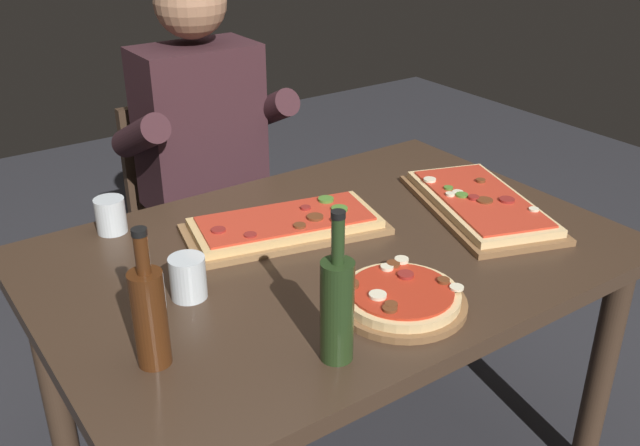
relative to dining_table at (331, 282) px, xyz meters
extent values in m
cube|color=#3D2B1E|center=(0.00, 0.00, 0.08)|extent=(1.40, 0.96, 0.04)
cylinder|color=#3D2B1E|center=(0.62, -0.40, -0.29)|extent=(0.07, 0.07, 0.70)
cylinder|color=#3D2B1E|center=(-0.62, 0.40, -0.29)|extent=(0.07, 0.07, 0.70)
cylinder|color=#3D2B1E|center=(0.62, 0.40, -0.29)|extent=(0.07, 0.07, 0.70)
cube|color=olive|center=(-0.05, 0.14, 0.10)|extent=(0.55, 0.34, 0.02)
cube|color=#DBB270|center=(-0.05, 0.14, 0.12)|extent=(0.50, 0.30, 0.02)
cube|color=red|center=(-0.05, 0.14, 0.13)|extent=(0.46, 0.27, 0.01)
cylinder|color=maroon|center=(0.05, 0.05, 0.14)|extent=(0.03, 0.03, 0.01)
cylinder|color=brown|center=(-0.04, 0.08, 0.14)|extent=(0.03, 0.03, 0.01)
cylinder|color=brown|center=(0.01, 0.09, 0.14)|extent=(0.04, 0.04, 0.01)
cylinder|color=maroon|center=(-0.17, 0.10, 0.14)|extent=(0.03, 0.03, 0.00)
cylinder|color=#4C7F2D|center=(0.10, 0.16, 0.14)|extent=(0.04, 0.04, 0.01)
cylinder|color=maroon|center=(-0.22, 0.17, 0.14)|extent=(0.04, 0.04, 0.00)
cylinder|color=#4C7F2D|center=(0.09, 0.10, 0.14)|extent=(0.04, 0.04, 0.01)
cylinder|color=maroon|center=(0.03, 0.15, 0.14)|extent=(0.03, 0.03, 0.01)
cube|color=brown|center=(0.46, -0.05, 0.10)|extent=(0.42, 0.56, 0.02)
cube|color=#E5C184|center=(0.46, -0.05, 0.12)|extent=(0.37, 0.52, 0.02)
cube|color=red|center=(0.46, -0.05, 0.13)|extent=(0.33, 0.47, 0.01)
cylinder|color=beige|center=(0.42, 0.11, 0.14)|extent=(0.04, 0.04, 0.01)
cylinder|color=beige|center=(0.39, 0.00, 0.14)|extent=(0.02, 0.02, 0.01)
cylinder|color=brown|center=(0.44, -0.08, 0.14)|extent=(0.04, 0.04, 0.00)
cylinder|color=#4C7F2D|center=(0.42, -0.02, 0.14)|extent=(0.03, 0.03, 0.01)
cylinder|color=maroon|center=(0.49, -0.11, 0.14)|extent=(0.04, 0.04, 0.01)
cylinder|color=beige|center=(0.50, -0.19, 0.14)|extent=(0.03, 0.03, 0.01)
cylinder|color=beige|center=(0.42, 0.00, 0.14)|extent=(0.03, 0.03, 0.00)
cylinder|color=#4C7F2D|center=(0.42, 0.03, 0.14)|extent=(0.03, 0.03, 0.01)
cylinder|color=brown|center=(0.53, 0.02, 0.14)|extent=(0.03, 0.03, 0.01)
cylinder|color=maroon|center=(0.43, -0.05, 0.14)|extent=(0.03, 0.03, 0.01)
cylinder|color=brown|center=(-0.03, -0.29, 0.10)|extent=(0.28, 0.28, 0.02)
cylinder|color=#E5C184|center=(-0.03, -0.29, 0.12)|extent=(0.25, 0.25, 0.02)
cylinder|color=#B72D19|center=(-0.03, -0.29, 0.13)|extent=(0.22, 0.22, 0.01)
cylinder|color=beige|center=(0.05, -0.20, 0.14)|extent=(0.03, 0.03, 0.01)
cylinder|color=beige|center=(0.00, -0.21, 0.14)|extent=(0.03, 0.03, 0.01)
cylinder|color=beige|center=(-0.09, -0.29, 0.14)|extent=(0.04, 0.04, 0.01)
cylinder|color=brown|center=(-0.09, -0.33, 0.14)|extent=(0.03, 0.03, 0.01)
cylinder|color=brown|center=(0.06, -0.32, 0.14)|extent=(0.03, 0.03, 0.01)
cylinder|color=brown|center=(-0.10, -0.34, 0.14)|extent=(0.03, 0.03, 0.01)
cylinder|color=beige|center=(0.07, -0.36, 0.14)|extent=(0.03, 0.03, 0.00)
cylinder|color=brown|center=(-0.11, -0.22, 0.14)|extent=(0.04, 0.04, 0.01)
cylinder|color=maroon|center=(0.01, -0.26, 0.14)|extent=(0.04, 0.04, 0.01)
cylinder|color=brown|center=(0.02, -0.20, 0.14)|extent=(0.03, 0.03, 0.01)
cylinder|color=#233819|center=(-0.25, -0.36, 0.20)|extent=(0.06, 0.06, 0.21)
cylinder|color=#233819|center=(-0.25, -0.36, 0.34)|extent=(0.02, 0.02, 0.09)
cylinder|color=black|center=(-0.25, -0.36, 0.40)|extent=(0.03, 0.03, 0.01)
cylinder|color=#47230F|center=(-0.53, -0.17, 0.19)|extent=(0.06, 0.06, 0.19)
cylinder|color=#47230F|center=(-0.53, -0.17, 0.33)|extent=(0.03, 0.03, 0.08)
cylinder|color=black|center=(-0.53, -0.17, 0.37)|extent=(0.03, 0.03, 0.01)
cylinder|color=silver|center=(-0.38, 0.00, 0.14)|extent=(0.08, 0.08, 0.10)
cylinder|color=silver|center=(-0.38, 0.00, 0.11)|extent=(0.06, 0.06, 0.03)
cylinder|color=silver|center=(-0.40, 0.40, 0.14)|extent=(0.08, 0.08, 0.09)
cube|color=#3D2B1E|center=(0.04, 0.78, -0.21)|extent=(0.44, 0.44, 0.04)
cube|color=#3D2B1E|center=(0.04, 0.98, 0.02)|extent=(0.40, 0.04, 0.42)
cylinder|color=#3D2B1E|center=(-0.15, 0.59, -0.44)|extent=(0.04, 0.04, 0.41)
cylinder|color=#3D2B1E|center=(0.23, 0.59, -0.44)|extent=(0.04, 0.04, 0.41)
cylinder|color=#3D2B1E|center=(-0.15, 0.97, -0.44)|extent=(0.04, 0.04, 0.41)
cylinder|color=#3D2B1E|center=(0.23, 0.97, -0.44)|extent=(0.04, 0.04, 0.41)
cylinder|color=#23232D|center=(-0.06, 0.60, -0.42)|extent=(0.11, 0.11, 0.45)
cylinder|color=#23232D|center=(0.14, 0.60, -0.42)|extent=(0.11, 0.11, 0.45)
cube|color=#23232D|center=(0.04, 0.68, -0.13)|extent=(0.34, 0.40, 0.12)
cube|color=#381E23|center=(0.04, 0.78, 0.19)|extent=(0.38, 0.22, 0.52)
sphere|color=#A37556|center=(0.04, 0.78, 0.58)|extent=(0.22, 0.22, 0.22)
cylinder|color=#381E23|center=(-0.18, 0.73, 0.21)|extent=(0.09, 0.31, 0.21)
cylinder|color=#381E23|center=(0.26, 0.73, 0.21)|extent=(0.09, 0.31, 0.21)
camera|label=1|loc=(-0.90, -1.24, 0.92)|focal=39.94mm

